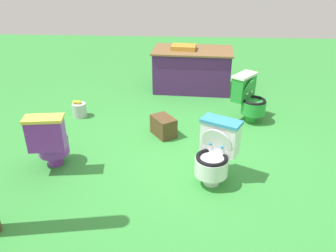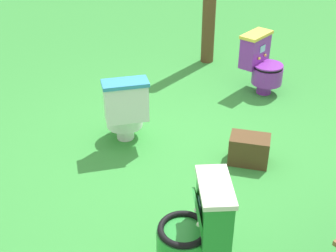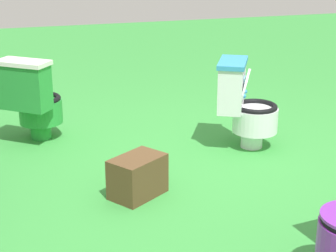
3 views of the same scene
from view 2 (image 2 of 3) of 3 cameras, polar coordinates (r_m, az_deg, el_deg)
name	(u,v)px [view 2 (image 2 of 3)]	position (r m, az deg, el deg)	size (l,w,h in m)	color
ground	(193,151)	(4.51, 3.21, -3.22)	(14.00, 14.00, 0.00)	green
toilet_white	(125,109)	(4.49, -5.44, 2.11)	(0.58, 0.62, 0.73)	white
toilet_green	(197,226)	(3.14, 3.69, -12.48)	(0.64, 0.62, 0.73)	green
toilet_purple	(262,63)	(5.63, 11.73, 7.73)	(0.47, 0.54, 0.73)	purple
small_crate	(249,149)	(4.35, 10.19, -2.93)	(0.37, 0.24, 0.28)	brown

